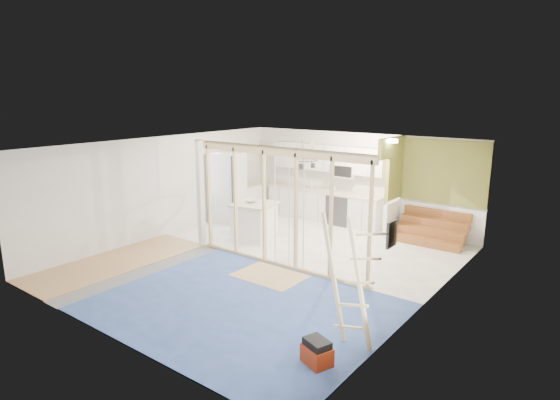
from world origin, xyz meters
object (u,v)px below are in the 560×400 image
Objects in this scene: island at (254,222)px; ladder at (350,281)px; toolbox at (317,353)px; fridge at (228,187)px.

island is 5.38m from ladder.
fridge is at bearing 163.20° from toolbox.
fridge is 1.03× the size of ladder.
toolbox is (4.35, -3.80, -0.30)m from island.
ladder reaches higher than island.
toolbox is at bearing -51.28° from island.
ladder is at bearing -44.75° from island.
fridge is 1.76× the size of island.
fridge reaches higher than island.
toolbox is 1.12m from ladder.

